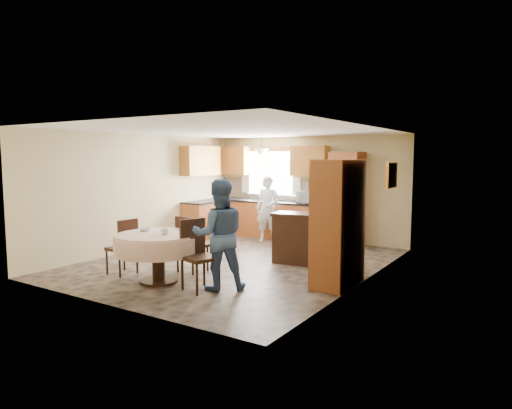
{
  "coord_description": "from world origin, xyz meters",
  "views": [
    {
      "loc": [
        4.93,
        -6.99,
        2.01
      ],
      "look_at": [
        0.26,
        0.3,
        1.1
      ],
      "focal_mm": 32.0,
      "sensor_mm": 36.0,
      "label": 1
    }
  ],
  "objects_px": {
    "cupboard": "(338,223)",
    "chair_back": "(189,242)",
    "oven_tower": "(347,199)",
    "person_dining": "(219,235)",
    "person_sink": "(268,209)",
    "chair_right": "(197,251)",
    "chair_left": "(124,244)",
    "dining_table": "(158,244)",
    "sideboard": "(306,240)"
  },
  "relations": [
    {
      "from": "cupboard",
      "to": "chair_back",
      "type": "xyz_separation_m",
      "value": [
        -2.47,
        -0.66,
        -0.44
      ]
    },
    {
      "from": "oven_tower",
      "to": "person_dining",
      "type": "relative_size",
      "value": 1.26
    },
    {
      "from": "person_sink",
      "to": "cupboard",
      "type": "bearing_deg",
      "value": -65.66
    },
    {
      "from": "cupboard",
      "to": "chair_right",
      "type": "relative_size",
      "value": 1.84
    },
    {
      "from": "chair_left",
      "to": "chair_right",
      "type": "height_order",
      "value": "chair_right"
    },
    {
      "from": "oven_tower",
      "to": "chair_right",
      "type": "distance_m",
      "value": 4.51
    },
    {
      "from": "oven_tower",
      "to": "chair_right",
      "type": "bearing_deg",
      "value": -98.15
    },
    {
      "from": "dining_table",
      "to": "sideboard",
      "type": "bearing_deg",
      "value": 59.12
    },
    {
      "from": "dining_table",
      "to": "person_sink",
      "type": "xyz_separation_m",
      "value": [
        -0.37,
        4.01,
        0.16
      ]
    },
    {
      "from": "dining_table",
      "to": "chair_back",
      "type": "distance_m",
      "value": 0.74
    },
    {
      "from": "oven_tower",
      "to": "chair_back",
      "type": "height_order",
      "value": "oven_tower"
    },
    {
      "from": "chair_right",
      "to": "person_dining",
      "type": "height_order",
      "value": "person_dining"
    },
    {
      "from": "sideboard",
      "to": "chair_right",
      "type": "relative_size",
      "value": 1.17
    },
    {
      "from": "sideboard",
      "to": "person_sink",
      "type": "relative_size",
      "value": 0.81
    },
    {
      "from": "person_dining",
      "to": "chair_right",
      "type": "bearing_deg",
      "value": -9.96
    },
    {
      "from": "person_sink",
      "to": "chair_right",
      "type": "bearing_deg",
      "value": -97.13
    },
    {
      "from": "sideboard",
      "to": "chair_right",
      "type": "xyz_separation_m",
      "value": [
        -0.66,
        -2.36,
        0.14
      ]
    },
    {
      "from": "sideboard",
      "to": "chair_left",
      "type": "relative_size",
      "value": 1.31
    },
    {
      "from": "chair_left",
      "to": "chair_back",
      "type": "distance_m",
      "value": 1.09
    },
    {
      "from": "person_dining",
      "to": "chair_left",
      "type": "bearing_deg",
      "value": -36.0
    },
    {
      "from": "cupboard",
      "to": "chair_back",
      "type": "distance_m",
      "value": 2.6
    },
    {
      "from": "cupboard",
      "to": "chair_right",
      "type": "distance_m",
      "value": 2.22
    },
    {
      "from": "person_dining",
      "to": "person_sink",
      "type": "bearing_deg",
      "value": -111.02
    },
    {
      "from": "oven_tower",
      "to": "person_sink",
      "type": "height_order",
      "value": "oven_tower"
    },
    {
      "from": "chair_right",
      "to": "person_dining",
      "type": "distance_m",
      "value": 0.42
    },
    {
      "from": "person_dining",
      "to": "chair_back",
      "type": "bearing_deg",
      "value": -68.01
    },
    {
      "from": "chair_left",
      "to": "person_dining",
      "type": "xyz_separation_m",
      "value": [
        1.88,
        0.19,
        0.31
      ]
    },
    {
      "from": "cupboard",
      "to": "chair_right",
      "type": "xyz_separation_m",
      "value": [
        -1.71,
        -1.36,
        -0.39
      ]
    },
    {
      "from": "cupboard",
      "to": "person_sink",
      "type": "height_order",
      "value": "cupboard"
    },
    {
      "from": "dining_table",
      "to": "person_sink",
      "type": "bearing_deg",
      "value": 95.23
    },
    {
      "from": "chair_back",
      "to": "person_dining",
      "type": "distance_m",
      "value": 1.21
    },
    {
      "from": "oven_tower",
      "to": "cupboard",
      "type": "xyz_separation_m",
      "value": [
        1.07,
        -3.09,
        -0.08
      ]
    },
    {
      "from": "chair_back",
      "to": "person_dining",
      "type": "height_order",
      "value": "person_dining"
    },
    {
      "from": "person_sink",
      "to": "dining_table",
      "type": "bearing_deg",
      "value": -107.96
    },
    {
      "from": "chair_back",
      "to": "oven_tower",
      "type": "bearing_deg",
      "value": -106.39
    },
    {
      "from": "oven_tower",
      "to": "sideboard",
      "type": "height_order",
      "value": "oven_tower"
    },
    {
      "from": "sideboard",
      "to": "dining_table",
      "type": "bearing_deg",
      "value": -128.29
    },
    {
      "from": "chair_right",
      "to": "person_sink",
      "type": "xyz_separation_m",
      "value": [
        -1.14,
        3.97,
        0.19
      ]
    },
    {
      "from": "oven_tower",
      "to": "chair_left",
      "type": "distance_m",
      "value": 5.01
    },
    {
      "from": "cupboard",
      "to": "dining_table",
      "type": "bearing_deg",
      "value": -150.6
    },
    {
      "from": "chair_left",
      "to": "sideboard",
      "type": "bearing_deg",
      "value": 140.99
    },
    {
      "from": "cupboard",
      "to": "dining_table",
      "type": "relative_size",
      "value": 1.42
    },
    {
      "from": "chair_left",
      "to": "chair_right",
      "type": "relative_size",
      "value": 0.9
    },
    {
      "from": "oven_tower",
      "to": "cupboard",
      "type": "relative_size",
      "value": 1.08
    },
    {
      "from": "dining_table",
      "to": "person_dining",
      "type": "distance_m",
      "value": 1.11
    },
    {
      "from": "sideboard",
      "to": "cupboard",
      "type": "bearing_deg",
      "value": -51.31
    },
    {
      "from": "chair_right",
      "to": "cupboard",
      "type": "bearing_deg",
      "value": -34.98
    },
    {
      "from": "oven_tower",
      "to": "chair_back",
      "type": "relative_size",
      "value": 2.14
    },
    {
      "from": "sideboard",
      "to": "cupboard",
      "type": "xyz_separation_m",
      "value": [
        1.04,
        -1.01,
        0.54
      ]
    },
    {
      "from": "dining_table",
      "to": "person_sink",
      "type": "distance_m",
      "value": 4.03
    }
  ]
}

